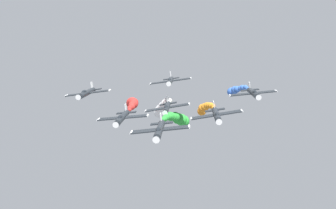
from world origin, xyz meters
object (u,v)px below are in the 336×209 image
at_px(airplane_right_inner, 122,118).
at_px(airplane_trailing, 87,93).
at_px(airplane_high_slot, 170,81).
at_px(airplane_lead, 160,130).
at_px(airplane_left_outer, 167,107).
at_px(airplane_left_inner, 216,115).
at_px(airplane_right_outer, 253,93).

height_order(airplane_right_inner, airplane_trailing, airplane_trailing).
bearing_deg(airplane_high_slot, airplane_right_inner, 63.87).
xyz_separation_m(airplane_lead, airplane_high_slot, (-0.23, -24.51, 4.88)).
distance_m(airplane_trailing, airplane_high_slot, 18.59).
bearing_deg(airplane_lead, airplane_left_outer, -89.88).
xyz_separation_m(airplane_left_outer, airplane_trailing, (16.37, 0.86, 3.01)).
distance_m(airplane_lead, airplane_left_inner, 13.00).
height_order(airplane_trailing, airplane_high_slot, airplane_high_slot).
height_order(airplane_left_inner, airplane_high_slot, airplane_high_slot).
xyz_separation_m(airplane_left_outer, airplane_right_outer, (-17.47, -0.27, 3.14)).
relative_size(airplane_right_outer, airplane_trailing, 1.00).
xyz_separation_m(airplane_left_inner, airplane_trailing, (25.88, -7.51, 2.60)).
height_order(airplane_left_outer, airplane_high_slot, airplane_high_slot).
distance_m(airplane_left_inner, airplane_high_slot, 18.65).
xyz_separation_m(airplane_trailing, airplane_high_slot, (-16.64, -8.12, 1.68)).
bearing_deg(airplane_left_inner, airplane_trailing, -16.17).
bearing_deg(airplane_lead, airplane_high_slot, -90.55).
bearing_deg(airplane_trailing, airplane_left_inner, 163.83).
height_order(airplane_right_outer, airplane_high_slot, airplane_high_slot).
bearing_deg(airplane_right_inner, airplane_left_outer, -130.93).
relative_size(airplane_left_inner, airplane_right_outer, 1.00).
xyz_separation_m(airplane_right_inner, airplane_right_outer, (-25.04, -9.00, 3.40)).
relative_size(airplane_right_inner, airplane_high_slot, 1.00).
height_order(airplane_left_outer, airplane_right_outer, airplane_right_outer).
bearing_deg(airplane_left_outer, airplane_left_inner, 138.66).
relative_size(airplane_left_inner, airplane_trailing, 1.00).
relative_size(airplane_left_outer, airplane_high_slot, 1.00).
distance_m(airplane_right_inner, airplane_trailing, 12.25).
xyz_separation_m(airplane_lead, airplane_right_outer, (-17.43, -17.53, 3.31)).
height_order(airplane_lead, airplane_left_outer, airplane_left_outer).
bearing_deg(airplane_lead, airplane_right_outer, -134.84).
distance_m(airplane_left_outer, airplane_right_outer, 17.75).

